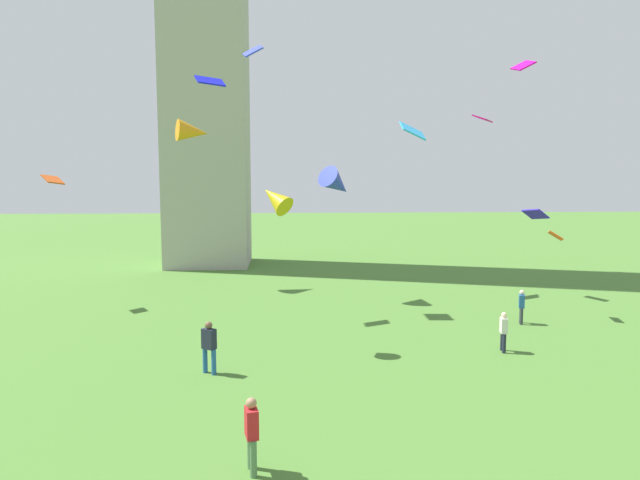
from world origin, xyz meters
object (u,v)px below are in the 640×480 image
kite_flying_11 (482,119)px  person_1 (522,305)px  kite_flying_9 (193,132)px  kite_flying_4 (53,179)px  person_0 (504,329)px  kite_flying_0 (523,65)px  person_2 (209,344)px  kite_flying_3 (337,184)px  person_3 (252,430)px  kite_flying_6 (535,214)px  kite_flying_2 (275,198)px  kite_flying_1 (413,131)px  kite_flying_10 (210,81)px  kite_flying_7 (556,236)px  kite_flying_8 (253,51)px

kite_flying_11 → person_1: bearing=169.4°
kite_flying_9 → kite_flying_4: bearing=108.3°
kite_flying_9 → kite_flying_11: size_ratio=2.30×
person_0 → kite_flying_0: 14.95m
person_2 → kite_flying_3: size_ratio=0.71×
person_3 → kite_flying_6: bearing=-52.2°
person_3 → kite_flying_6: 24.22m
kite_flying_6 → kite_flying_11: size_ratio=1.45×
kite_flying_2 → kite_flying_3: (3.38, 9.26, 0.56)m
person_0 → kite_flying_2: bearing=91.5°
kite_flying_1 → kite_flying_11: (0.28, -10.55, -0.55)m
person_0 → person_1: bearing=-22.2°
kite_flying_0 → kite_flying_9: kite_flying_0 is taller
kite_flying_6 → kite_flying_9: 21.31m
kite_flying_10 → kite_flying_7: bearing=150.2°
kite_flying_4 → kite_flying_1: bearing=-122.2°
kite_flying_6 → kite_flying_11: bearing=-54.7°
kite_flying_8 → kite_flying_9: 8.35m
kite_flying_1 → kite_flying_8: bearing=-173.6°
kite_flying_4 → kite_flying_7: 25.79m
kite_flying_4 → kite_flying_7: (25.31, -4.14, -2.74)m
person_1 → kite_flying_11: 9.12m
kite_flying_3 → kite_flying_11: kite_flying_11 is taller
kite_flying_10 → kite_flying_11: 13.04m
person_1 → kite_flying_3: (-8.01, 6.50, 5.60)m
kite_flying_8 → kite_flying_9: size_ratio=0.59×
kite_flying_0 → kite_flying_9: 19.64m
person_2 → kite_flying_6: 21.16m
kite_flying_8 → kite_flying_9: kite_flying_8 is taller
kite_flying_3 → person_2: bearing=111.3°
kite_flying_4 → kite_flying_8: kite_flying_8 is taller
person_2 → kite_flying_6: (17.07, 11.93, 3.75)m
kite_flying_2 → kite_flying_8: (-1.18, 7.28, 7.32)m
kite_flying_2 → kite_flying_10: (-3.19, 5.90, 5.55)m
kite_flying_10 → kite_flying_6: bearing=166.2°
kite_flying_10 → kite_flying_11: bearing=130.3°
kite_flying_0 → kite_flying_4: (-24.67, 1.23, -5.93)m
kite_flying_1 → kite_flying_10: size_ratio=0.96×
person_1 → kite_flying_0: size_ratio=1.12×
person_0 → kite_flying_0: (4.07, 8.24, 11.79)m
kite_flying_7 → kite_flying_6: bearing=7.9°
kite_flying_6 → kite_flying_2: bearing=-76.8°
person_1 → kite_flying_6: size_ratio=1.06×
person_0 → kite_flying_0: kite_flying_0 is taller
kite_flying_6 → person_0: bearing=-48.3°
person_0 → kite_flying_2: 10.26m
person_0 → person_2: (-11.06, -1.69, 0.15)m
kite_flying_7 → kite_flying_1: bearing=62.1°
person_3 → kite_flying_0: (13.29, 16.44, 11.69)m
person_2 → kite_flying_4: 15.75m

